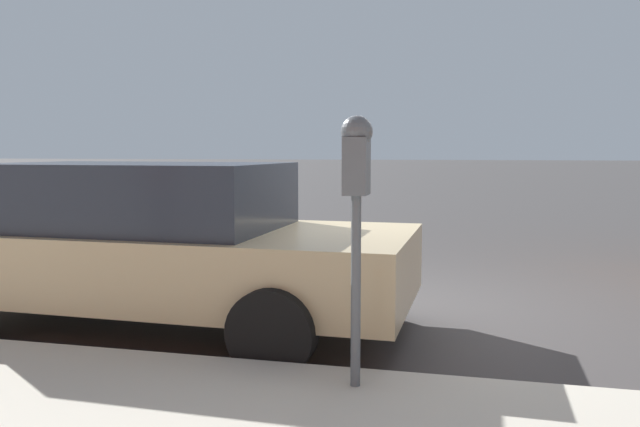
# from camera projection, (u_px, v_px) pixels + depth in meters

# --- Properties ---
(ground_plane) EXTENTS (220.00, 220.00, 0.00)m
(ground_plane) POSITION_uv_depth(u_px,v_px,m) (381.00, 309.00, 6.30)
(ground_plane) COLOR #3D3A3A
(parking_meter) EXTENTS (0.21, 0.19, 1.64)m
(parking_meter) POSITION_uv_depth(u_px,v_px,m) (356.00, 181.00, 3.69)
(parking_meter) COLOR #4C5156
(parking_meter) RESTS_ON sidewalk
(car_tan) EXTENTS (2.14, 4.62, 1.49)m
(car_tan) POSITION_uv_depth(u_px,v_px,m) (150.00, 242.00, 5.61)
(car_tan) COLOR tan
(car_tan) RESTS_ON ground_plane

